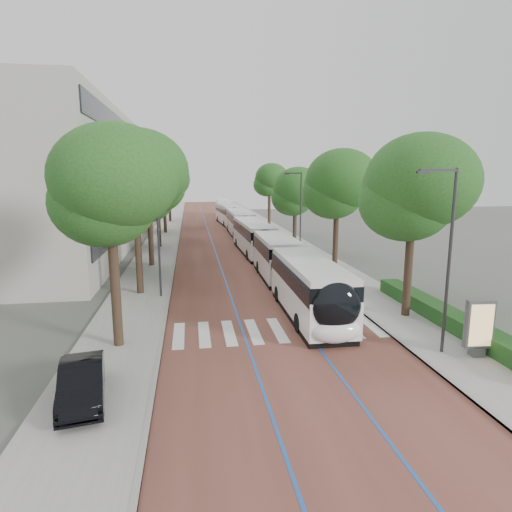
% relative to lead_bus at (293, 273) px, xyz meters
% --- Properties ---
extents(ground, '(160.00, 160.00, 0.00)m').
position_rel_lead_bus_xyz_m(ground, '(-2.38, -6.67, -1.63)').
color(ground, '#51544C').
rests_on(ground, ground).
extents(road, '(11.00, 140.00, 0.02)m').
position_rel_lead_bus_xyz_m(road, '(-2.38, 33.33, -1.62)').
color(road, brown).
rests_on(road, ground).
extents(sidewalk_left, '(4.00, 140.00, 0.12)m').
position_rel_lead_bus_xyz_m(sidewalk_left, '(-9.88, 33.33, -1.57)').
color(sidewalk_left, gray).
rests_on(sidewalk_left, ground).
extents(sidewalk_right, '(4.00, 140.00, 0.12)m').
position_rel_lead_bus_xyz_m(sidewalk_right, '(5.12, 33.33, -1.57)').
color(sidewalk_right, gray).
rests_on(sidewalk_right, ground).
extents(kerb_left, '(0.20, 140.00, 0.14)m').
position_rel_lead_bus_xyz_m(kerb_left, '(-7.98, 33.33, -1.57)').
color(kerb_left, gray).
rests_on(kerb_left, ground).
extents(kerb_right, '(0.20, 140.00, 0.14)m').
position_rel_lead_bus_xyz_m(kerb_right, '(3.22, 33.33, -1.57)').
color(kerb_right, gray).
rests_on(kerb_right, ground).
extents(zebra_crossing, '(10.55, 3.60, 0.01)m').
position_rel_lead_bus_xyz_m(zebra_crossing, '(-2.18, -5.67, -1.60)').
color(zebra_crossing, silver).
rests_on(zebra_crossing, ground).
extents(lane_line_left, '(0.12, 126.00, 0.01)m').
position_rel_lead_bus_xyz_m(lane_line_left, '(-3.98, 33.33, -1.60)').
color(lane_line_left, '#2153A9').
rests_on(lane_line_left, road).
extents(lane_line_right, '(0.12, 126.00, 0.01)m').
position_rel_lead_bus_xyz_m(lane_line_right, '(-0.78, 33.33, -1.60)').
color(lane_line_right, '#2153A9').
rests_on(lane_line_right, road).
extents(office_building, '(18.11, 40.00, 14.00)m').
position_rel_lead_bus_xyz_m(office_building, '(-21.85, 21.33, 5.37)').
color(office_building, '#9A978F').
rests_on(office_building, ground).
extents(hedge, '(1.20, 14.00, 0.80)m').
position_rel_lead_bus_xyz_m(hedge, '(6.72, -6.67, -1.11)').
color(hedge, '#164116').
rests_on(hedge, sidewalk_right).
extents(streetlight_near, '(1.82, 0.20, 8.00)m').
position_rel_lead_bus_xyz_m(streetlight_near, '(4.24, -9.67, 3.19)').
color(streetlight_near, '#2F2F32').
rests_on(streetlight_near, sidewalk_right).
extents(streetlight_far, '(1.82, 0.20, 8.00)m').
position_rel_lead_bus_xyz_m(streetlight_far, '(4.24, 15.33, 3.19)').
color(streetlight_far, '#2F2F32').
rests_on(streetlight_far, sidewalk_right).
extents(lamp_post_left, '(0.14, 0.14, 8.00)m').
position_rel_lead_bus_xyz_m(lamp_post_left, '(-8.48, 1.33, 2.49)').
color(lamp_post_left, '#2F2F32').
rests_on(lamp_post_left, sidewalk_left).
extents(trees_left, '(6.49, 60.81, 10.14)m').
position_rel_lead_bus_xyz_m(trees_left, '(-9.88, 20.30, 5.31)').
color(trees_left, black).
rests_on(trees_left, ground).
extents(trees_right, '(5.91, 47.40, 9.43)m').
position_rel_lead_bus_xyz_m(trees_right, '(5.32, 12.38, 4.97)').
color(trees_right, black).
rests_on(trees_right, ground).
extents(lead_bus, '(2.68, 18.42, 3.20)m').
position_rel_lead_bus_xyz_m(lead_bus, '(0.00, 0.00, 0.00)').
color(lead_bus, black).
rests_on(lead_bus, ground).
extents(bus_queued_0, '(2.90, 12.47, 3.20)m').
position_rel_lead_bus_xyz_m(bus_queued_0, '(-0.16, 16.07, -0.00)').
color(bus_queued_0, white).
rests_on(bus_queued_0, ground).
extents(bus_queued_1, '(2.59, 12.41, 3.20)m').
position_rel_lead_bus_xyz_m(bus_queued_1, '(-0.05, 29.08, -0.00)').
color(bus_queued_1, white).
rests_on(bus_queued_1, ground).
extents(bus_queued_2, '(3.33, 12.54, 3.20)m').
position_rel_lead_bus_xyz_m(bus_queued_2, '(-0.36, 42.59, -0.00)').
color(bus_queued_2, white).
rests_on(bus_queued_2, ground).
extents(bus_queued_3, '(3.11, 12.50, 3.20)m').
position_rel_lead_bus_xyz_m(bus_queued_3, '(-0.03, 55.71, -0.00)').
color(bus_queued_3, white).
rests_on(bus_queued_3, ground).
extents(ad_panel, '(1.22, 0.51, 2.49)m').
position_rel_lead_bus_xyz_m(ad_panel, '(5.65, -10.31, -0.20)').
color(ad_panel, '#59595B').
rests_on(ad_panel, sidewalk_right).
extents(parked_car, '(2.15, 4.30, 1.35)m').
position_rel_lead_bus_xyz_m(parked_car, '(-10.31, -11.64, -0.83)').
color(parked_car, black).
rests_on(parked_car, sidewalk_left).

